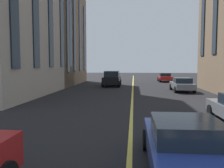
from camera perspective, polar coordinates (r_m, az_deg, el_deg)
The scene contains 6 objects.
lane_centre_line at distance 17.93m, azimuth 4.78°, elevation -3.99°, with size 80.00×0.16×0.01m.
car_black_near at distance 29.92m, azimuth -0.01°, elevation 1.34°, with size 4.70×2.14×1.88m.
car_blue_mid at distance 6.48m, azimuth 16.72°, elevation -13.47°, with size 4.40×1.95×1.37m.
car_grey_parked_a at distance 25.08m, azimuth 16.16°, elevation -0.09°, with size 4.40×1.95×1.37m.
car_red_parked_b at distance 38.52m, azimuth 12.31°, elevation 1.58°, with size 4.40×1.95×1.37m.
building_left_far at distance 35.55m, azimuth -19.22°, elevation 10.28°, with size 12.51×13.86×12.68m.
Camera 1 is at (2.27, -0.10, 2.70)m, focal length 38.85 mm.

